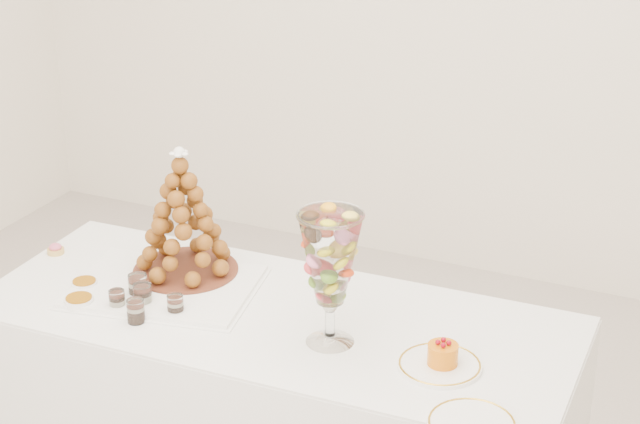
% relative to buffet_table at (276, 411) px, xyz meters
% --- Properties ---
extents(buffet_table, '(1.79, 0.75, 0.67)m').
position_rel_buffet_table_xyz_m(buffet_table, '(0.00, 0.00, 0.00)').
color(buffet_table, white).
rests_on(buffet_table, ground).
extents(lace_tray, '(0.60, 0.49, 0.02)m').
position_rel_buffet_table_xyz_m(lace_tray, '(-0.37, -0.00, 0.35)').
color(lace_tray, white).
rests_on(lace_tray, buffet_table).
extents(macaron_vase, '(0.18, 0.18, 0.38)m').
position_rel_buffet_table_xyz_m(macaron_vase, '(0.21, -0.08, 0.59)').
color(macaron_vase, white).
rests_on(macaron_vase, buffet_table).
extents(cake_plate, '(0.23, 0.23, 0.01)m').
position_rel_buffet_table_xyz_m(cake_plate, '(0.53, -0.08, 0.34)').
color(cake_plate, white).
rests_on(cake_plate, buffet_table).
extents(spare_plate, '(0.22, 0.22, 0.01)m').
position_rel_buffet_table_xyz_m(spare_plate, '(0.69, -0.30, 0.34)').
color(spare_plate, white).
rests_on(spare_plate, buffet_table).
extents(pink_tart, '(0.06, 0.06, 0.04)m').
position_rel_buffet_table_xyz_m(pink_tart, '(-0.83, 0.07, 0.35)').
color(pink_tart, tan).
rests_on(pink_tart, buffet_table).
extents(verrine_a, '(0.07, 0.07, 0.08)m').
position_rel_buffet_table_xyz_m(verrine_a, '(-0.42, -0.08, 0.37)').
color(verrine_a, white).
rests_on(verrine_a, buffet_table).
extents(verrine_b, '(0.07, 0.07, 0.07)m').
position_rel_buffet_table_xyz_m(verrine_b, '(-0.37, -0.12, 0.37)').
color(verrine_b, white).
rests_on(verrine_b, buffet_table).
extents(verrine_c, '(0.06, 0.06, 0.06)m').
position_rel_buffet_table_xyz_m(verrine_c, '(-0.26, -0.13, 0.37)').
color(verrine_c, white).
rests_on(verrine_c, buffet_table).
extents(verrine_d, '(0.05, 0.05, 0.06)m').
position_rel_buffet_table_xyz_m(verrine_d, '(-0.43, -0.17, 0.37)').
color(verrine_d, white).
rests_on(verrine_d, buffet_table).
extents(verrine_e, '(0.06, 0.06, 0.07)m').
position_rel_buffet_table_xyz_m(verrine_e, '(-0.34, -0.21, 0.37)').
color(verrine_e, white).
rests_on(verrine_e, buffet_table).
extents(ramekin_back, '(0.08, 0.08, 0.02)m').
position_rel_buffet_table_xyz_m(ramekin_back, '(-0.60, -0.10, 0.35)').
color(ramekin_back, white).
rests_on(ramekin_back, buffet_table).
extents(ramekin_front, '(0.09, 0.09, 0.03)m').
position_rel_buffet_table_xyz_m(ramekin_front, '(-0.54, -0.20, 0.35)').
color(ramekin_front, white).
rests_on(ramekin_front, buffet_table).
extents(croquembouche, '(0.35, 0.35, 0.41)m').
position_rel_buffet_table_xyz_m(croquembouche, '(-0.36, 0.10, 0.55)').
color(croquembouche, '#622C19').
rests_on(croquembouche, lace_tray).
extents(mousse_cake, '(0.08, 0.08, 0.07)m').
position_rel_buffet_table_xyz_m(mousse_cake, '(0.54, -0.08, 0.38)').
color(mousse_cake, orange).
rests_on(mousse_cake, cake_plate).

